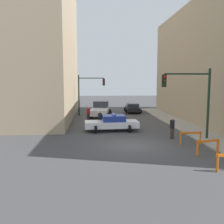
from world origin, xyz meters
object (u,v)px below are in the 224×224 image
Objects in this scene: police_car at (112,123)px; pedestrian_corner at (88,114)px; pedestrian_crossing at (100,119)px; barrier_back at (191,136)px; white_truck at (101,109)px; parked_car_near at (133,108)px; pedestrian_sidewalk at (172,128)px; barrier_mid at (208,144)px; traffic_light_far at (87,89)px; traffic_light_near at (194,93)px.

pedestrian_corner is (-2.17, 5.26, 0.14)m from police_car.
pedestrian_crossing reaches higher than barrier_back.
white_truck is 5.89m from parked_car_near.
pedestrian_crossing is 7.11m from pedestrian_sidewalk.
pedestrian_crossing reaches higher than police_car.
pedestrian_crossing reaches higher than barrier_mid.
barrier_back is at bearing 75.50° from pedestrian_corner.
pedestrian_corner is at bearing -126.22° from parked_car_near.
white_truck reaches higher than police_car.
traffic_light_far reaches higher than police_car.
police_car is 2.87× the size of pedestrian_crossing.
white_truck is 7.90m from pedestrian_crossing.
police_car is 5.53m from pedestrian_sidewalk.
parked_car_near is at bearing 57.50° from pedestrian_crossing.
parked_car_near reaches higher than barrier_back.
traffic_light_near is 7.48m from police_car.
pedestrian_corner is at bearing 119.52° from barrier_mid.
traffic_light_far is at bearing 112.46° from barrier_mid.
pedestrian_corner is 1.04× the size of barrier_back.
parked_car_near is at bearing -19.33° from police_car.
white_truck is at bearing -12.57° from pedestrian_sidewalk.
traffic_light_far reaches higher than pedestrian_corner.
barrier_back is (7.40, -15.69, -2.78)m from traffic_light_far.
pedestrian_sidewalk is at bearing -130.80° from police_car.
traffic_light_near is 1.19× the size of parked_car_near.
barrier_mid is 2.42m from barrier_back.
traffic_light_near is at bearing -144.50° from pedestrian_sidewalk.
pedestrian_corner is at bearing -103.67° from white_truck.
traffic_light_near is at bearing -81.05° from parked_car_near.
barrier_mid is (0.83, -4.23, -0.24)m from pedestrian_sidewalk.
white_truck is 15.49m from barrier_back.
police_car reaches higher than barrier_mid.
pedestrian_corner is 10.86m from pedestrian_sidewalk.
traffic_light_near is at bearing 81.49° from pedestrian_corner.
parked_car_near is at bearing -32.96° from pedestrian_sidewalk.
traffic_light_near is 16.47m from traffic_light_far.
pedestrian_corner is at bearing 130.51° from traffic_light_near.
traffic_light_far is at bearing -156.81° from parked_car_near.
pedestrian_sidewalk is 1.04× the size of barrier_back.
white_truck is at bearing 109.23° from barrier_mid.
parked_car_near is (4.63, 3.63, -0.23)m from white_truck.
barrier_back is (-0.64, -1.31, -2.91)m from traffic_light_near.
police_car is at bearing 17.05° from pedestrian_sidewalk.
barrier_back is at bearing 167.75° from pedestrian_sidewalk.
police_car is 9.15m from white_truck.
pedestrian_corner is (-7.87, 9.21, -2.67)m from traffic_light_near.
pedestrian_sidewalk reaches higher than barrier_back.
traffic_light_near reaches higher than pedestrian_sidewalk.
pedestrian_corner is 14.86m from barrier_mid.
traffic_light_far is at bearing -137.20° from pedestrian_corner.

